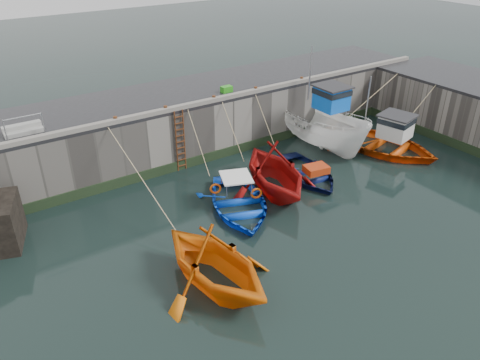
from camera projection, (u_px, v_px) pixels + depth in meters
ground at (351, 257)px, 17.73m from camera, size 120.00×120.00×0.00m
quay_back at (191, 119)px, 26.09m from camera, size 30.00×5.00×3.00m
road_back at (189, 91)px, 25.32m from camera, size 30.00×5.00×0.16m
kerb_back at (212, 100)px, 23.53m from camera, size 30.00×0.30×0.20m
algae_back at (215, 155)px, 24.85m from camera, size 30.00×0.08×0.50m
algae_right at (476, 152)px, 25.25m from camera, size 0.08×15.00×0.50m
ladder at (180, 141)px, 23.19m from camera, size 0.51×0.08×3.20m
boat_near_white at (215, 285)px, 16.36m from camera, size 5.05×5.63×2.65m
boat_near_white_rope at (150, 214)px, 20.34m from camera, size 0.04×6.50×3.10m
boat_near_blue at (239, 208)px, 20.73m from camera, size 5.15×5.98×1.04m
boat_near_blue_rope at (198, 176)px, 23.37m from camera, size 0.04×3.46×3.10m
boat_near_blacktrim at (274, 191)px, 22.09m from camera, size 5.55×6.08×2.73m
boat_near_blacktrim_rope at (234, 163)px, 24.60m from camera, size 0.04×3.22×3.10m
boat_near_navy at (306, 177)px, 23.31m from camera, size 3.91×4.94×0.92m
boat_near_navy_rope at (266, 152)px, 25.74m from camera, size 0.04×3.11×3.10m
boat_far_white at (321, 127)px, 26.06m from camera, size 2.63×6.98×5.69m
boat_far_orange at (383, 143)px, 25.82m from camera, size 5.85×7.14×4.29m
fish_crate at (227, 89)px, 24.91m from camera, size 0.60×0.38×0.32m
railing at (23, 129)px, 20.01m from camera, size 1.60×1.05×1.00m
bollard_a at (115, 119)px, 21.15m from camera, size 0.18×0.18×0.28m
bollard_b at (166, 109)px, 22.36m from camera, size 0.18×0.18×0.28m
bollard_c at (214, 98)px, 23.68m from camera, size 0.18×0.18×0.28m
bollard_d at (256, 89)px, 24.94m from camera, size 0.18×0.18×0.28m
bollard_e at (302, 79)px, 26.50m from camera, size 0.18×0.18×0.28m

